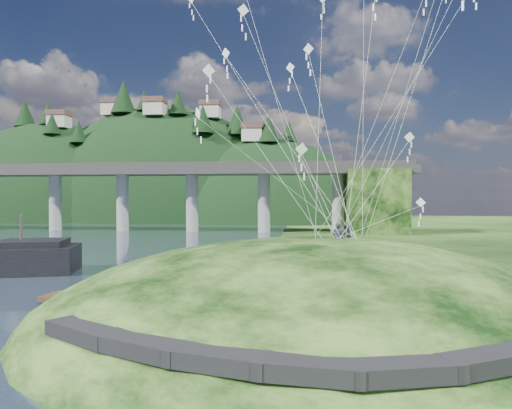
# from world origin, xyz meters

# --- Properties ---
(ground) EXTENTS (320.00, 320.00, 0.00)m
(ground) POSITION_xyz_m (0.00, 0.00, 0.00)
(ground) COLOR black
(ground) RESTS_ON ground
(grass_hill) EXTENTS (36.00, 32.00, 13.00)m
(grass_hill) POSITION_xyz_m (8.00, 2.00, -1.50)
(grass_hill) COLOR black
(grass_hill) RESTS_ON ground
(footpath) EXTENTS (22.29, 5.84, 0.83)m
(footpath) POSITION_xyz_m (7.46, -9.74, 2.08)
(footpath) COLOR black
(footpath) RESTS_ON ground
(bridge) EXTENTS (160.00, 11.00, 15.00)m
(bridge) POSITION_xyz_m (-26.46, 70.07, 9.70)
(bridge) COLOR #2D2B2B
(bridge) RESTS_ON ground
(far_ridge) EXTENTS (153.00, 70.00, 94.50)m
(far_ridge) POSITION_xyz_m (-43.58, 122.17, -7.44)
(far_ridge) COLOR black
(far_ridge) RESTS_ON ground
(wooden_dock) EXTENTS (14.30, 4.09, 1.01)m
(wooden_dock) POSITION_xyz_m (-3.82, 3.91, 0.44)
(wooden_dock) COLOR #322314
(wooden_dock) RESTS_ON ground
(kite_flyers) EXTENTS (1.71, 3.04, 2.03)m
(kite_flyers) POSITION_xyz_m (9.94, 4.17, 5.85)
(kite_flyers) COLOR #23262E
(kite_flyers) RESTS_ON ground
(kite_swarm) EXTENTS (19.85, 17.25, 20.72)m
(kite_swarm) POSITION_xyz_m (8.93, 4.46, 17.79)
(kite_swarm) COLOR white
(kite_swarm) RESTS_ON ground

